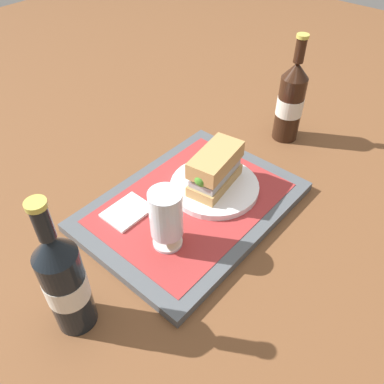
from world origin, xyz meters
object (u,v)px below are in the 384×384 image
at_px(beer_bottle, 64,281).
at_px(sandwich, 215,169).
at_px(plate, 214,187).
at_px(second_bottle, 291,101).
at_px(beer_glass, 166,218).

bearing_deg(beer_bottle, sandwich, -177.84).
bearing_deg(sandwich, beer_bottle, -6.53).
relative_size(plate, second_bottle, 0.71).
xyz_separation_m(sandwich, beer_bottle, (0.37, 0.01, 0.03)).
relative_size(beer_bottle, second_bottle, 1.00).
bearing_deg(second_bottle, plate, 0.81).
xyz_separation_m(beer_glass, second_bottle, (-0.47, -0.03, 0.02)).
relative_size(plate, beer_bottle, 0.71).
height_order(sandwich, second_bottle, second_bottle).
bearing_deg(plate, second_bottle, -179.19).
xyz_separation_m(beer_bottle, second_bottle, (-0.67, -0.02, 0.00)).
height_order(plate, sandwich, sandwich).
xyz_separation_m(plate, beer_glass, (0.17, 0.03, 0.06)).
distance_m(sandwich, second_bottle, 0.30).
bearing_deg(beer_bottle, beer_glass, 176.33).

